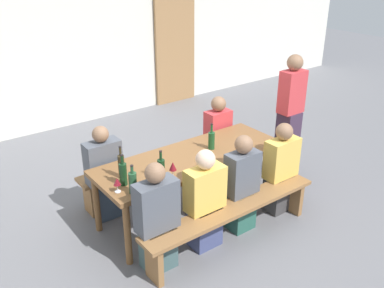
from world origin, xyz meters
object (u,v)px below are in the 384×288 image
(wine_bottle_3, at_px, (123,173))
(wine_glass_1, at_px, (117,182))
(wine_glass_0, at_px, (173,167))
(seated_guest_near_1, at_px, (205,202))
(seated_guest_near_3, at_px, (280,171))
(wine_bottle_2, at_px, (133,182))
(bench_far, at_px, (159,164))
(wine_bottle_0, at_px, (211,140))
(seated_guest_far_1, at_px, (218,138))
(standing_host, at_px, (289,119))
(tasting_table, at_px, (192,162))
(wine_bottle_1, at_px, (161,169))
(bench_near, at_px, (233,214))
(wooden_door, at_px, (175,50))
(seated_guest_near_2, at_px, (241,186))
(wine_bottle_4, at_px, (121,166))
(seated_guest_near_0, at_px, (157,221))
(seated_guest_far_0, at_px, (104,175))

(wine_bottle_3, relative_size, wine_glass_1, 2.16)
(wine_glass_0, xyz_separation_m, seated_guest_near_1, (0.20, -0.27, -0.36))
(wine_glass_1, relative_size, seated_guest_near_3, 0.14)
(wine_bottle_2, height_order, seated_guest_near_1, seated_guest_near_1)
(wine_bottle_3, relative_size, seated_guest_near_3, 0.29)
(wine_glass_0, distance_m, seated_guest_near_3, 1.40)
(bench_far, xyz_separation_m, wine_bottle_0, (0.30, -0.68, 0.50))
(seated_guest_far_1, relative_size, standing_host, 0.67)
(wine_bottle_2, xyz_separation_m, wine_glass_1, (-0.11, 0.10, -0.01))
(bench_far, distance_m, seated_guest_near_3, 1.54)
(bench_far, xyz_separation_m, seated_guest_far_1, (0.85, -0.15, 0.18))
(seated_guest_near_3, height_order, seated_guest_far_1, seated_guest_far_1)
(wine_glass_0, bearing_deg, seated_guest_near_1, -53.32)
(tasting_table, relative_size, bench_far, 1.05)
(wine_bottle_0, relative_size, wine_glass_0, 1.70)
(seated_guest_near_1, distance_m, standing_host, 1.95)
(wine_bottle_0, relative_size, wine_bottle_1, 0.99)
(wine_bottle_1, bearing_deg, bench_near, -40.32)
(seated_guest_far_1, bearing_deg, wine_bottle_1, -60.79)
(bench_far, xyz_separation_m, wine_bottle_3, (-0.92, -0.81, 0.51))
(tasting_table, distance_m, wine_glass_1, 1.06)
(seated_guest_near_1, bearing_deg, wine_glass_1, 64.79)
(wine_bottle_2, relative_size, seated_guest_near_3, 0.27)
(wooden_door, distance_m, wine_glass_1, 4.88)
(wine_bottle_2, xyz_separation_m, seated_guest_near_1, (0.67, -0.26, -0.34))
(wine_bottle_1, bearing_deg, wine_glass_0, -27.57)
(seated_guest_near_3, bearing_deg, tasting_table, 57.43)
(wooden_door, distance_m, tasting_table, 4.12)
(seated_guest_near_2, height_order, seated_guest_near_3, seated_guest_near_2)
(wine_bottle_4, height_order, wine_glass_0, wine_bottle_4)
(wooden_door, xyz_separation_m, wine_bottle_0, (-1.89, -3.45, -0.19))
(wine_bottle_0, relative_size, seated_guest_near_0, 0.27)
(wine_glass_1, xyz_separation_m, seated_guest_near_2, (1.28, -0.37, -0.32))
(wooden_door, relative_size, seated_guest_near_2, 1.86)
(wine_bottle_2, bearing_deg, bench_near, -24.21)
(seated_guest_far_1, bearing_deg, seated_guest_far_0, -90.00)
(wine_glass_1, bearing_deg, seated_guest_near_1, -25.21)
(seated_guest_near_2, bearing_deg, wine_bottle_0, -4.51)
(tasting_table, height_order, wine_bottle_1, wine_bottle_1)
(wine_bottle_2, xyz_separation_m, wine_bottle_4, (0.06, 0.33, 0.02))
(wine_bottle_3, xyz_separation_m, seated_guest_near_0, (0.09, -0.46, -0.34))
(wine_glass_1, bearing_deg, seated_guest_near_0, -61.16)
(seated_guest_near_0, bearing_deg, seated_guest_far_0, -0.20)
(bench_near, height_order, seated_guest_near_0, seated_guest_near_0)
(bench_near, bearing_deg, wine_bottle_0, 67.72)
(wooden_door, xyz_separation_m, wine_glass_1, (-3.22, -3.66, -0.19))
(tasting_table, bearing_deg, bench_far, 90.00)
(tasting_table, distance_m, wine_bottle_1, 0.63)
(bench_near, distance_m, wine_bottle_1, 0.89)
(wine_bottle_3, bearing_deg, bench_near, -33.45)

